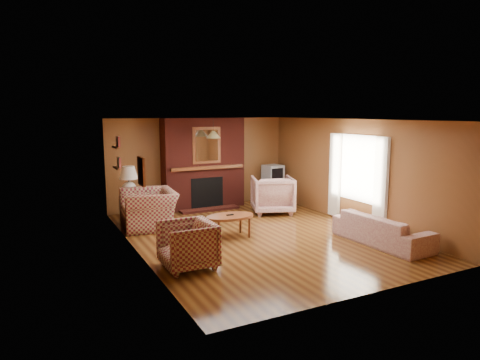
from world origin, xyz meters
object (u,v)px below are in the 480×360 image
floral_sofa (382,229)px  coffee_table (230,218)px  fireplace (203,164)px  plaid_loveseat (149,209)px  side_table (130,208)px  plaid_armchair (187,245)px  floral_armchair (272,195)px  crt_tv (273,173)px  table_lamp (129,179)px  tv_stand (273,191)px

floral_sofa → coffee_table: size_ratio=1.95×
fireplace → coffee_table: 2.99m
fireplace → floral_sofa: (1.90, -4.56, -0.89)m
plaid_loveseat → side_table: bearing=-156.5°
plaid_armchair → floral_armchair: (3.29, 2.75, 0.08)m
fireplace → side_table: fireplace is taller
coffee_table → crt_tv: size_ratio=1.89×
table_lamp → plaid_loveseat: bearing=-71.8°
plaid_loveseat → table_lamp: table_lamp is taller
floral_armchair → side_table: bearing=7.8°
floral_sofa → crt_tv: 4.41m
plaid_armchair → table_lamp: 3.62m
fireplace → floral_sofa: size_ratio=1.21×
table_lamp → tv_stand: table_lamp is taller
plaid_armchair → tv_stand: plaid_armchair is taller
plaid_armchair → floral_armchair: 4.29m
plaid_armchair → side_table: (-0.15, 3.56, -0.09)m
floral_armchair → coffee_table: floral_armchair is taller
floral_sofa → side_table: size_ratio=3.31×
crt_tv → fireplace: bearing=174.7°
fireplace → table_lamp: bearing=-165.7°
fireplace → plaid_armchair: size_ratio=2.78×
plaid_armchair → fireplace: bearing=155.2°
coffee_table → tv_stand: tv_stand is taller
floral_sofa → crt_tv: crt_tv is taller
plaid_loveseat → table_lamp: 0.99m
fireplace → table_lamp: 2.18m
floral_armchair → tv_stand: bearing=-100.3°
table_lamp → side_table: bearing=90.0°
coffee_table → tv_stand: (2.62, 2.64, -0.11)m
plaid_armchair → floral_armchair: size_ratio=0.83×
floral_armchair → crt_tv: size_ratio=1.92×
plaid_armchair → tv_stand: size_ratio=1.42×
plaid_loveseat → tv_stand: plaid_loveseat is taller
plaid_loveseat → coffee_table: plaid_loveseat is taller
fireplace → plaid_loveseat: bearing=-145.0°
coffee_table → floral_armchair: bearing=37.9°
plaid_loveseat → plaid_armchair: size_ratio=1.49×
plaid_loveseat → side_table: (-0.25, 0.76, -0.12)m
floral_armchair → side_table: size_ratio=1.72×
floral_sofa → floral_armchair: size_ratio=1.92×
table_lamp → crt_tv: (4.15, 0.34, -0.16)m
plaid_loveseat → tv_stand: 4.06m
fireplace → table_lamp: fireplace is taller
side_table → floral_armchair: bearing=-13.3°
plaid_loveseat → plaid_armchair: 2.81m
fireplace → coffee_table: fireplace is taller
plaid_armchair → crt_tv: size_ratio=1.60×
fireplace → table_lamp: (-2.10, -0.53, -0.19)m
crt_tv → table_lamp: bearing=-175.3°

